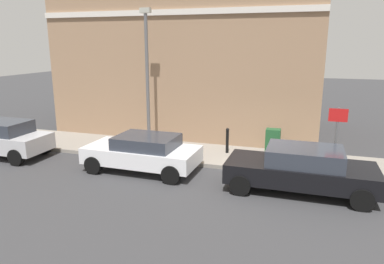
# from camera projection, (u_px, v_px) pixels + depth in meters

# --- Properties ---
(ground) EXTENTS (80.00, 80.00, 0.00)m
(ground) POSITION_uv_depth(u_px,v_px,m) (258.00, 178.00, 12.30)
(ground) COLOR #38383A
(sidewalk) EXTENTS (2.72, 30.00, 0.15)m
(sidewalk) POSITION_uv_depth(u_px,v_px,m) (126.00, 147.00, 15.75)
(sidewalk) COLOR gray
(sidewalk) RESTS_ON ground
(corner_building) EXTENTS (7.60, 12.66, 8.96)m
(corner_building) POSITION_uv_depth(u_px,v_px,m) (196.00, 44.00, 18.93)
(corner_building) COLOR #937256
(corner_building) RESTS_ON ground
(car_black) EXTENTS (1.99, 4.49, 1.42)m
(car_black) POSITION_uv_depth(u_px,v_px,m) (301.00, 169.00, 11.02)
(car_black) COLOR black
(car_black) RESTS_ON ground
(car_white) EXTENTS (2.03, 4.10, 1.32)m
(car_white) POSITION_uv_depth(u_px,v_px,m) (143.00, 152.00, 12.86)
(car_white) COLOR silver
(car_white) RESTS_ON ground
(car_silver) EXTENTS (1.79, 3.97, 1.47)m
(car_silver) POSITION_uv_depth(u_px,v_px,m) (2.00, 138.00, 14.52)
(car_silver) COLOR #B7B7BC
(car_silver) RESTS_ON ground
(utility_cabinet) EXTENTS (0.46, 0.61, 1.15)m
(utility_cabinet) POSITION_uv_depth(u_px,v_px,m) (273.00, 145.00, 13.90)
(utility_cabinet) COLOR #1E4C28
(utility_cabinet) RESTS_ON sidewalk
(bollard_near_cabinet) EXTENTS (0.14, 0.14, 1.04)m
(bollard_near_cabinet) POSITION_uv_depth(u_px,v_px,m) (227.00, 140.00, 14.52)
(bollard_near_cabinet) COLOR black
(bollard_near_cabinet) RESTS_ON sidewalk
(bollard_far_kerb) EXTENTS (0.14, 0.14, 1.04)m
(bollard_far_kerb) POSITION_uv_depth(u_px,v_px,m) (181.00, 145.00, 13.70)
(bollard_far_kerb) COLOR black
(bollard_far_kerb) RESTS_ON sidewalk
(street_sign) EXTENTS (0.08, 0.60, 2.30)m
(street_sign) POSITION_uv_depth(u_px,v_px,m) (337.00, 131.00, 11.91)
(street_sign) COLOR #59595B
(street_sign) RESTS_ON sidewalk
(lamppost) EXTENTS (0.20, 0.44, 5.72)m
(lamppost) POSITION_uv_depth(u_px,v_px,m) (147.00, 73.00, 14.76)
(lamppost) COLOR #59595B
(lamppost) RESTS_ON sidewalk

